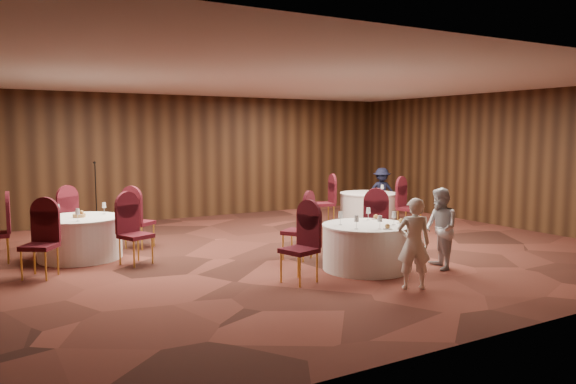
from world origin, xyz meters
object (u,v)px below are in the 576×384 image
table_right (369,207)px  woman_a (414,243)px  table_main (366,247)px  mic_stand (97,212)px  woman_b (440,229)px  man_c (382,192)px  table_left (80,238)px

table_right → woman_a: size_ratio=1.09×
table_main → mic_stand: bearing=117.7°
woman_a → woman_b: bearing=-121.6°
table_right → man_c: man_c is taller
table_main → table_right: bearing=51.1°
table_left → table_right: (6.99, 0.63, 0.00)m
table_main → table_right: size_ratio=1.00×
table_left → woman_a: (3.76, -4.46, 0.28)m
table_main → woman_b: 1.24m
mic_stand → man_c: mic_stand is taller
table_right → man_c: (1.09, 0.81, 0.27)m
woman_a → man_c: 7.32m
table_main → table_right: same height
man_c → woman_a: bearing=-93.8°
mic_stand → woman_a: 7.68m
table_left → woman_a: woman_a is taller
table_left → man_c: 8.21m
man_c → woman_b: bearing=-88.5°
table_main → woman_a: 1.30m
table_main → mic_stand: 6.60m
man_c → table_right: bearing=-110.9°
table_main → table_left: same height
table_main → man_c: 6.26m
man_c → table_main: bearing=-99.6°
mic_stand → woman_b: mic_stand is taller
table_left → table_right: same height
table_left → table_main: bearing=-39.4°
woman_a → man_c: bearing=-97.1°
table_right → mic_stand: bearing=162.0°
table_main → mic_stand: size_ratio=0.90×
woman_a → woman_b: size_ratio=0.98×
woman_a → man_c: (4.32, 5.90, -0.01)m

